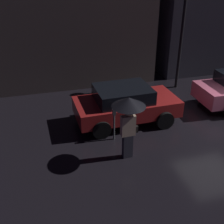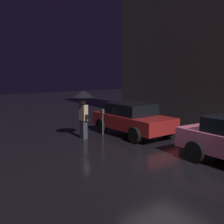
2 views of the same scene
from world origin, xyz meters
name	(u,v)px [view 2 (image 2 of 2)]	position (x,y,z in m)	size (l,w,h in m)	color
ground_plane	(167,159)	(0.00, 0.00, 0.00)	(60.00, 60.00, 0.00)	black
building_facade_left	(186,32)	(-4.83, 6.50, 5.22)	(8.38, 3.00, 10.43)	#564C47
parked_car_red	(132,118)	(-3.46, 1.31, 0.78)	(4.03, 2.06, 1.48)	maroon
pedestrian_with_umbrella	(83,101)	(-4.12, -0.91, 1.66)	(1.04, 1.04, 2.13)	#383842
parking_meter	(103,119)	(-4.25, 0.19, 0.76)	(0.12, 0.10, 1.22)	#4C5154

